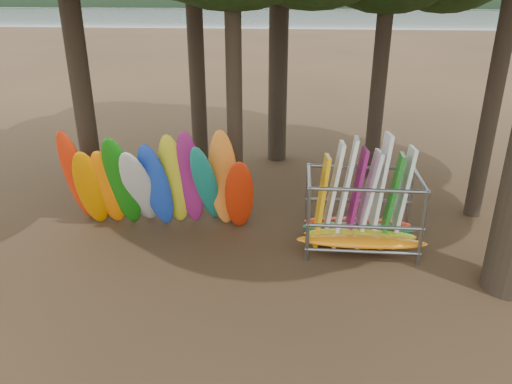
{
  "coord_description": "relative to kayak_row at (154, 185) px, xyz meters",
  "views": [
    {
      "loc": [
        0.3,
        -9.67,
        6.21
      ],
      "look_at": [
        -0.61,
        1.5,
        1.4
      ],
      "focal_mm": 35.0,
      "sensor_mm": 36.0,
      "label": 1
    }
  ],
  "objects": [
    {
      "name": "ground",
      "position": [
        3.26,
        -1.9,
        -1.33
      ],
      "size": [
        120.0,
        120.0,
        0.0
      ],
      "primitive_type": "plane",
      "color": "#47331E",
      "rests_on": "ground"
    },
    {
      "name": "lake",
      "position": [
        3.26,
        58.1,
        -1.33
      ],
      "size": [
        160.0,
        160.0,
        0.0
      ],
      "primitive_type": "plane",
      "color": "gray",
      "rests_on": "ground"
    },
    {
      "name": "kayak_row",
      "position": [
        0.0,
        0.0,
        0.0
      ],
      "size": [
        5.11,
        2.16,
        3.09
      ],
      "color": "red",
      "rests_on": "ground"
    },
    {
      "name": "storage_rack",
      "position": [
        5.23,
        -0.42,
        -0.42
      ],
      "size": [
        3.12,
        1.54,
        2.88
      ],
      "color": "slate",
      "rests_on": "ground"
    }
  ]
}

